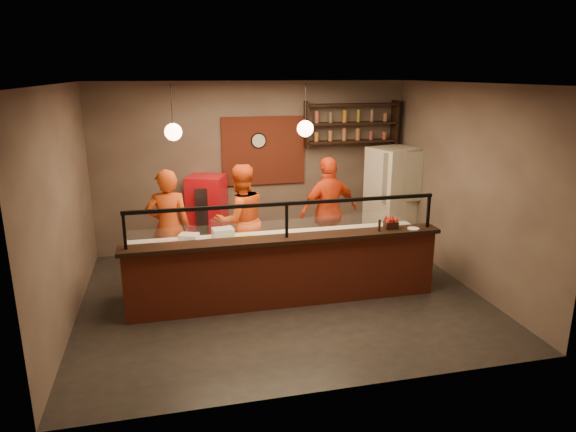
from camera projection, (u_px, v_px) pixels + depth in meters
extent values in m
plane|color=black|center=(282.00, 296.00, 7.95)|extent=(6.00, 6.00, 0.00)
plane|color=#362D2A|center=(282.00, 84.00, 7.08)|extent=(6.00, 6.00, 0.00)
plane|color=#726153|center=(253.00, 166.00, 9.86)|extent=(6.00, 0.00, 6.00)
plane|color=#726153|center=(63.00, 208.00, 6.85)|extent=(0.00, 5.00, 5.00)
plane|color=#726153|center=(465.00, 186.00, 8.18)|extent=(0.00, 5.00, 5.00)
plane|color=#726153|center=(336.00, 252.00, 5.18)|extent=(6.00, 0.00, 6.00)
cube|color=maroon|center=(264.00, 151.00, 9.80)|extent=(1.60, 0.04, 1.30)
cube|color=maroon|center=(287.00, 273.00, 7.54)|extent=(4.60, 0.25, 1.00)
cube|color=black|center=(287.00, 239.00, 7.39)|extent=(4.70, 0.37, 0.06)
cube|color=gray|center=(279.00, 266.00, 8.03)|extent=(4.60, 0.75, 0.85)
cube|color=white|center=(279.00, 239.00, 7.90)|extent=(4.60, 0.75, 0.05)
cube|color=white|center=(287.00, 221.00, 7.32)|extent=(4.40, 0.02, 0.50)
cube|color=black|center=(287.00, 204.00, 7.25)|extent=(4.50, 0.05, 0.05)
cube|color=black|center=(124.00, 231.00, 6.82)|extent=(0.04, 0.04, 0.50)
cube|color=black|center=(287.00, 221.00, 7.32)|extent=(0.04, 0.04, 0.50)
cube|color=black|center=(428.00, 211.00, 7.81)|extent=(0.04, 0.04, 0.50)
cube|color=black|center=(351.00, 141.00, 9.99)|extent=(1.80, 0.28, 0.04)
cube|color=black|center=(351.00, 123.00, 9.90)|extent=(1.80, 0.28, 0.04)
cube|color=black|center=(352.00, 105.00, 9.80)|extent=(1.80, 0.28, 0.04)
cube|color=black|center=(306.00, 124.00, 9.70)|extent=(0.04, 0.28, 0.85)
cube|color=black|center=(395.00, 122.00, 10.10)|extent=(0.04, 0.28, 0.85)
cylinder|color=black|center=(259.00, 141.00, 9.71)|extent=(0.30, 0.04, 0.30)
cylinder|color=black|center=(172.00, 106.00, 7.02)|extent=(0.01, 0.01, 0.60)
sphere|color=#FFBB8C|center=(173.00, 132.00, 7.12)|extent=(0.24, 0.24, 0.24)
cylinder|color=black|center=(305.00, 104.00, 7.44)|extent=(0.01, 0.01, 0.60)
sphere|color=#FFBB8C|center=(305.00, 129.00, 7.54)|extent=(0.24, 0.24, 0.24)
imported|color=#C44112|center=(169.00, 227.00, 8.23)|extent=(0.70, 0.46, 1.90)
imported|color=#EC5216|center=(241.00, 220.00, 8.60)|extent=(1.08, 0.93, 1.90)
imported|color=#EA4116|center=(329.00, 211.00, 9.10)|extent=(1.22, 0.73, 1.94)
cube|color=beige|center=(392.00, 198.00, 9.95)|extent=(1.02, 0.99, 1.97)
cube|color=red|center=(208.00, 216.00, 9.55)|extent=(0.82, 0.79, 1.53)
cylinder|color=beige|center=(294.00, 234.00, 8.02)|extent=(0.47, 0.47, 0.01)
cube|color=silver|center=(189.00, 238.00, 7.62)|extent=(0.33, 0.29, 0.14)
cube|color=silver|center=(223.00, 233.00, 7.83)|extent=(0.34, 0.28, 0.16)
cube|color=silver|center=(165.00, 247.00, 7.24)|extent=(0.31, 0.27, 0.14)
cylinder|color=yellow|center=(240.00, 238.00, 7.77)|extent=(0.37, 0.18, 0.06)
cube|color=black|center=(391.00, 225.00, 7.79)|extent=(0.20, 0.15, 0.11)
cylinder|color=black|center=(379.00, 225.00, 7.64)|extent=(0.05, 0.05, 0.18)
cylinder|color=white|center=(413.00, 229.00, 7.77)|extent=(0.23, 0.23, 0.01)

